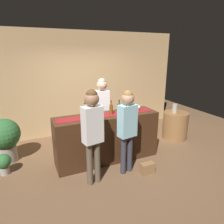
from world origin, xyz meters
TOP-DOWN VIEW (x-y plane):
  - ground_plane at (0.00, 0.00)m, footprint 10.00×10.00m
  - back_wall at (0.00, 1.90)m, footprint 6.00×0.12m
  - bar_counter at (0.00, 0.00)m, footprint 2.26×0.60m
  - counter_runner_cloth at (0.00, 0.00)m, footprint 2.14×0.28m
  - wine_bottle_amber at (0.10, 0.00)m, footprint 0.07×0.07m
  - wine_bottle_clear at (-0.47, 0.04)m, footprint 0.07×0.07m
  - wine_bottle_green at (0.28, -0.01)m, footprint 0.07×0.07m
  - wine_glass_near_customer at (0.79, -0.00)m, footprint 0.07×0.07m
  - wine_glass_mid_counter at (-0.31, -0.04)m, footprint 0.07×0.07m
  - bartender at (0.12, 0.58)m, footprint 0.37×0.26m
  - customer_sipping at (0.16, -0.62)m, footprint 0.37×0.26m
  - customer_browsing at (-0.56, -0.69)m, footprint 0.37×0.26m
  - round_side_table at (2.19, 0.31)m, footprint 0.68×0.68m
  - vase_on_side_table at (2.14, 0.34)m, footprint 0.13×0.13m
  - potted_plant_tall at (-2.05, 0.83)m, footprint 0.66×0.66m
  - potted_plant_small at (-2.08, 0.29)m, footprint 0.29×0.29m
  - handbag at (0.51, -0.85)m, footprint 0.28×0.14m

SIDE VIEW (x-z plane):
  - ground_plane at x=0.00m, z-range 0.00..0.00m
  - handbag at x=0.51m, z-range 0.00..0.22m
  - potted_plant_small at x=-2.08m, z-range 0.03..0.46m
  - round_side_table at x=2.19m, z-range 0.00..0.74m
  - bar_counter at x=0.00m, z-range 0.00..1.05m
  - potted_plant_tall at x=-2.05m, z-range 0.08..1.05m
  - vase_on_side_table at x=2.14m, z-range 0.74..0.98m
  - customer_sipping at x=0.16m, z-range 0.19..1.86m
  - counter_runner_cloth at x=0.00m, z-range 1.05..1.05m
  - bartender at x=0.12m, z-range 0.22..1.96m
  - customer_browsing at x=-0.56m, z-range 0.22..1.97m
  - wine_glass_near_customer at x=0.79m, z-range 1.08..1.22m
  - wine_glass_mid_counter at x=-0.31m, z-range 1.08..1.22m
  - wine_bottle_amber at x=0.10m, z-range 1.01..1.31m
  - wine_bottle_clear at x=-0.47m, z-range 1.01..1.31m
  - wine_bottle_green at x=0.28m, z-range 1.01..1.31m
  - back_wall at x=0.00m, z-range 0.00..2.90m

